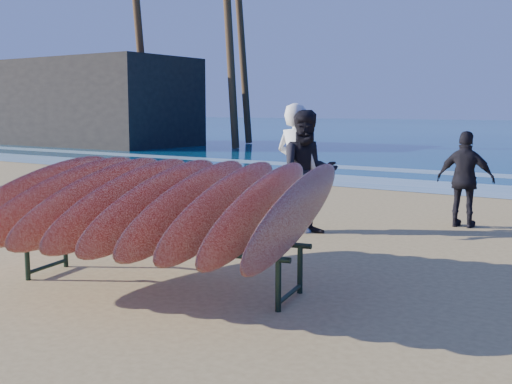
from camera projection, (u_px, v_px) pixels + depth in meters
ground at (214, 290)px, 6.75m from camera, size 120.00×120.00×0.00m
foam_near at (475, 190)px, 14.97m from camera, size 160.00×160.00×0.00m
foam_far at (510, 176)px, 17.85m from camera, size 160.00×160.00×0.00m
surfboard_rack at (157, 204)px, 6.75m from camera, size 3.70×3.47×1.45m
person_white at (296, 168)px, 9.83m from camera, size 0.78×0.57×1.97m
person_dark_a at (308, 172)px, 9.63m from camera, size 1.15×1.14×1.87m
person_dark_b at (465, 179)px, 10.20m from camera, size 0.91×0.41×1.54m
building at (98, 103)px, 32.85m from camera, size 9.77×5.43×4.34m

